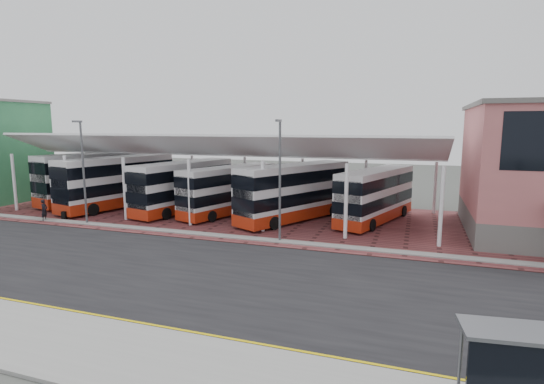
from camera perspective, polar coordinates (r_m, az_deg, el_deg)
The scene contains 19 objects.
ground at distance 23.67m, azimuth -8.48°, elevation -10.12°, with size 140.00×140.00×0.00m, color #41443F.
road at distance 22.83m, azimuth -9.65°, elevation -10.84°, with size 120.00×14.00×0.02m, color black.
forecourt at distance 34.72m, azimuth 4.47°, elevation -3.86°, with size 72.00×16.00×0.06m, color brown.
sidewalk at distance 16.84m, azimuth -23.54°, elevation -18.70°, with size 120.00×4.00×0.14m, color gray.
north_kerb at distance 29.03m, azimuth -2.80°, elevation -6.30°, with size 120.00×0.80×0.14m, color gray.
yellow_line_near at distance 18.21m, azimuth -19.12°, elevation -16.44°, with size 120.00×0.12×0.01m, color #DDBE08.
yellow_line_far at distance 18.42m, azimuth -18.52°, elevation -16.10°, with size 120.00×0.12×0.01m, color #DDBE08.
canopy at distance 37.58m, azimuth -7.00°, elevation 5.96°, with size 37.00×11.63×7.07m.
lamp_west at distance 35.90m, azimuth -24.06°, elevation 2.82°, with size 0.16×0.90×8.07m.
lamp_east at distance 27.61m, azimuth 1.05°, elevation 2.00°, with size 0.16×0.90×8.07m.
bus_0 at distance 46.18m, azimuth -22.39°, elevation 1.80°, with size 5.66×12.31×4.95m.
bus_1 at distance 42.30m, azimuth -20.04°, elevation 1.22°, with size 5.24×11.86×4.76m.
bus_2 at distance 38.78m, azimuth -11.79°, elevation 0.69°, with size 4.78×11.08×4.45m.
bus_3 at distance 36.97m, azimuth -5.88°, elevation 0.20°, with size 5.35×10.28×4.15m.
bus_4 at distance 34.36m, azimuth 3.01°, elevation -0.08°, with size 7.26×11.02×4.56m.
bus_5 at distance 34.83m, azimuth 13.79°, elevation -0.50°, with size 5.35×10.42×4.20m.
pedestrian at distance 38.98m, azimuth -28.29°, elevation -2.15°, with size 0.63×0.42×1.74m, color black.
suitcase at distance 38.82m, azimuth -26.15°, elevation -2.84°, with size 0.39×0.28×0.67m, color black.
bus_shelter at distance 13.30m, azimuth 31.67°, elevation -19.56°, with size 3.09×1.70×2.36m.
Camera 1 is at (10.47, -19.79, 7.66)m, focal length 28.00 mm.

